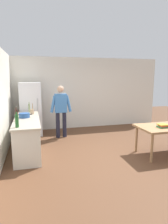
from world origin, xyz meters
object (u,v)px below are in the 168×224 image
object	(u,v)px
person	(61,108)
cooking_pot	(24,115)
bottle_wine_green	(17,121)
bottle_vinegar_tall	(29,108)
utensil_jar	(32,111)
dining_table	(165,129)
refrigerator	(31,109)
book_stack	(163,126)
bottle_wine_dark	(16,115)

from	to	relation	value
person	cooking_pot	world-z (taller)	person
bottle_wine_green	bottle_vinegar_tall	bearing A→B (deg)	82.59
utensil_jar	dining_table	bearing A→B (deg)	-27.90
refrigerator	dining_table	size ratio (longest dim) A/B	1.29
person	book_stack	distance (m)	3.15
cooking_pot	utensil_jar	distance (m)	0.49
book_stack	bottle_vinegar_tall	bearing A→B (deg)	145.67
person	bottle_wine_dark	bearing A→B (deg)	-135.45
person	bottle_wine_green	bearing A→B (deg)	-122.59
bottle_wine_dark	book_stack	world-z (taller)	bottle_wine_dark
dining_table	utensil_jar	xyz separation A→B (m)	(-3.26, 1.73, 0.31)
utensil_jar	bottle_vinegar_tall	size ratio (longest dim) A/B	1.00
person	utensil_jar	size ratio (longest dim) A/B	5.31
dining_table	bottle_wine_green	distance (m)	3.60
bottle_wine_green	book_stack	bearing A→B (deg)	-5.48
utensil_jar	bottle_wine_dark	bearing A→B (deg)	-113.93
refrigerator	bottle_wine_green	size ratio (longest dim) A/B	5.29
refrigerator	cooking_pot	size ratio (longest dim) A/B	4.50
bottle_wine_green	person	bearing A→B (deg)	57.41
bottle_vinegar_tall	book_stack	xyz separation A→B (m)	(3.18, -2.17, -0.24)
dining_table	book_stack	size ratio (longest dim) A/B	5.76
person	bottle_vinegar_tall	size ratio (longest dim) A/B	5.31
dining_table	utensil_jar	world-z (taller)	utensil_jar
person	bottle_vinegar_tall	bearing A→B (deg)	-175.59
book_stack	person	bearing A→B (deg)	134.28
person	bottle_wine_dark	distance (m)	1.80
dining_table	bottle_vinegar_tall	xyz separation A→B (m)	(-3.34, 2.07, 0.36)
dining_table	cooking_pot	world-z (taller)	cooking_pot
dining_table	utensil_jar	size ratio (longest dim) A/B	4.37
refrigerator	cooking_pot	distance (m)	1.43
cooking_pot	utensil_jar	xyz separation A→B (m)	(0.20, 0.45, 0.02)
dining_table	bottle_vinegar_tall	size ratio (longest dim) A/B	4.37
utensil_jar	bottle_wine_dark	world-z (taller)	bottle_wine_dark
bottle_wine_dark	person	bearing A→B (deg)	44.55
person	utensil_jar	distance (m)	1.00
book_stack	utensil_jar	bearing A→B (deg)	149.50
dining_table	bottle_wine_dark	distance (m)	3.76
dining_table	book_stack	xyz separation A→B (m)	(-0.16, -0.10, 0.12)
dining_table	book_stack	bearing A→B (deg)	-147.20
cooking_pot	bottle_wine_green	size ratio (longest dim) A/B	1.18
book_stack	refrigerator	bearing A→B (deg)	138.28
cooking_pot	utensil_jar	size ratio (longest dim) A/B	1.25
person	bottle_wine_green	size ratio (longest dim) A/B	5.00
refrigerator	cooking_pot	bearing A→B (deg)	-96.43
dining_table	bottle_wine_green	xyz separation A→B (m)	(-3.58, 0.23, 0.37)
dining_table	bottle_vinegar_tall	world-z (taller)	bottle_vinegar_tall
refrigerator	dining_table	world-z (taller)	refrigerator
utensil_jar	bottle_vinegar_tall	bearing A→B (deg)	102.98
person	book_stack	xyz separation A→B (m)	(2.19, -2.25, -0.19)
cooking_pot	book_stack	world-z (taller)	cooking_pot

